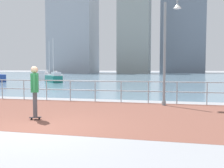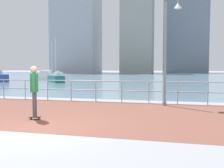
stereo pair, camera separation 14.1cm
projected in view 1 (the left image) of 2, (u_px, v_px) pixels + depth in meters
ground at (146, 77)px, 46.30m from camera, size 220.00×220.00×0.00m
brick_paving at (72, 112)px, 9.94m from camera, size 28.00×6.53×0.01m
harbor_water at (150, 76)px, 56.96m from camera, size 180.00×88.00×0.00m
waterfront_railing at (95, 87)px, 13.07m from camera, size 25.25×0.06×1.12m
lamppost at (168, 42)px, 11.52m from camera, size 0.82×0.36×5.41m
skateboarder at (35, 87)px, 8.42m from camera, size 0.41×0.54×1.83m
sailboat_ivory at (49, 76)px, 36.84m from camera, size 4.18×1.82×5.68m
sailboat_teal at (54, 78)px, 30.62m from camera, size 3.45×3.70×5.43m
tower_concrete at (135, 27)px, 82.03m from camera, size 10.07×11.59×32.60m
tower_glass at (182, 31)px, 93.00m from camera, size 15.49×15.00×32.85m
tower_slate at (73, 12)px, 86.49m from camera, size 15.37×11.88×44.21m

